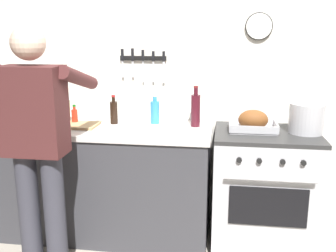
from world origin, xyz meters
TOP-DOWN VIEW (x-y plane):
  - wall_back at (-0.00, 1.35)m, footprint 6.00×0.13m
  - counter_block at (-1.21, 0.99)m, footprint 2.03×0.65m
  - stove at (0.22, 0.99)m, footprint 0.76×0.67m
  - person_cook at (-1.28, 0.39)m, footprint 0.51×0.63m
  - roasting_pan at (0.12, 1.01)m, footprint 0.35×0.26m
  - stock_pot at (0.49, 1.01)m, footprint 0.25×0.25m
  - cutting_board at (-1.25, 0.96)m, footprint 0.36×0.24m
  - bottle_vinegar at (-1.36, 1.07)m, footprint 0.07×0.07m
  - bottle_soy_sauce at (-0.97, 1.09)m, footprint 0.06×0.06m
  - bottle_dish_soap at (-0.65, 1.15)m, footprint 0.07×0.07m
  - bottle_wine_red at (-0.32, 1.09)m, footprint 0.07×0.07m
  - bottle_hot_sauce at (-1.28, 1.03)m, footprint 0.05×0.05m

SIDE VIEW (x-z plane):
  - stove at x=0.22m, z-range 0.00..0.90m
  - counter_block at x=-1.21m, z-range 0.01..0.91m
  - cutting_board at x=-1.25m, z-range 0.90..0.92m
  - person_cook at x=-1.28m, z-range 0.12..1.78m
  - bottle_hot_sauce at x=-1.28m, z-range 0.89..1.04m
  - roasting_pan at x=0.12m, z-range 0.89..1.05m
  - bottle_soy_sauce at x=-0.97m, z-range 0.88..1.11m
  - bottle_dish_soap at x=-0.65m, z-range 0.88..1.11m
  - bottle_vinegar at x=-1.36m, z-range 0.88..1.12m
  - stock_pot at x=0.49m, z-range 0.90..1.12m
  - bottle_wine_red at x=-0.32m, z-range 0.87..1.19m
  - wall_back at x=0.00m, z-range 0.00..2.60m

